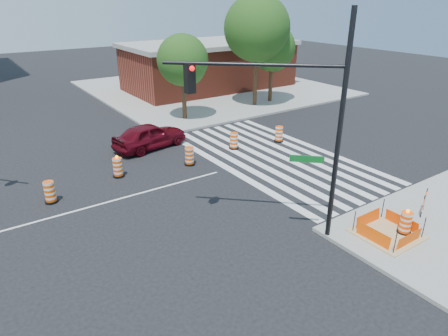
{
  "coord_description": "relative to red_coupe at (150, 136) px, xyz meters",
  "views": [
    {
      "loc": [
        -3.68,
        -16.35,
        8.69
      ],
      "look_at": [
        5.82,
        -2.42,
        1.4
      ],
      "focal_mm": 32.0,
      "sensor_mm": 36.0,
      "label": 1
    }
  ],
  "objects": [
    {
      "name": "median_drum_5",
      "position": [
        0.67,
        -3.71,
        -0.31
      ],
      "size": [
        0.6,
        0.6,
        1.02
      ],
      "color": "black",
      "rests_on": "ground"
    },
    {
      "name": "excavation_pit",
      "position": [
        3.34,
        -14.45,
        -0.57
      ],
      "size": [
        2.2,
        2.2,
        0.9
      ],
      "color": "tan",
      "rests_on": "ground"
    },
    {
      "name": "barricade",
      "position": [
        6.01,
        -14.28,
        -0.07
      ],
      "size": [
        0.82,
        0.39,
        1.03
      ],
      "rotation": [
        0.0,
        0.0,
        0.42
      ],
      "color": "#FF5205",
      "rests_on": "ground"
    },
    {
      "name": "median_drum_7",
      "position": [
        7.35,
        -3.63,
        -0.31
      ],
      "size": [
        0.6,
        0.6,
        1.02
      ],
      "color": "black",
      "rests_on": "ground"
    },
    {
      "name": "lane_centerline",
      "position": [
        -5.66,
        -5.45,
        -0.79
      ],
      "size": [
        14.0,
        0.12,
        0.01
      ],
      "primitive_type": "cube",
      "color": "silver",
      "rests_on": "ground"
    },
    {
      "name": "brick_storefront",
      "position": [
        12.34,
        12.55,
        1.53
      ],
      "size": [
        16.5,
        8.5,
        4.6
      ],
      "color": "maroon",
      "rests_on": "ground"
    },
    {
      "name": "pit_drum",
      "position": [
        3.96,
        -14.76,
        -0.2
      ],
      "size": [
        0.54,
        0.54,
        1.07
      ],
      "color": "black",
      "rests_on": "ground"
    },
    {
      "name": "red_coupe",
      "position": [
        0.0,
        0.0,
        0.0
      ],
      "size": [
        4.91,
        2.67,
        1.58
      ],
      "primitive_type": "imported",
      "rotation": [
        0.0,
        0.0,
        1.75
      ],
      "color": "#520711",
      "rests_on": "ground"
    },
    {
      "name": "sidewalk_ne",
      "position": [
        12.34,
        12.55,
        -0.72
      ],
      "size": [
        22.0,
        22.0,
        0.15
      ],
      "primitive_type": "cube",
      "color": "gray",
      "rests_on": "ground"
    },
    {
      "name": "tree_north_d",
      "position": [
        11.74,
        4.44,
        5.24
      ],
      "size": [
        5.29,
        5.29,
        8.99
      ],
      "color": "#382314",
      "rests_on": "ground"
    },
    {
      "name": "median_drum_4",
      "position": [
        -3.2,
        -3.01,
        -0.3
      ],
      "size": [
        0.6,
        0.6,
        1.18
      ],
      "color": "black",
      "rests_on": "ground"
    },
    {
      "name": "crosswalk_east",
      "position": [
        5.29,
        -5.45,
        -0.79
      ],
      "size": [
        6.75,
        13.5,
        0.01
      ],
      "color": "silver",
      "rests_on": "ground"
    },
    {
      "name": "signal_pole_se",
      "position": [
        0.17,
        -11.96,
        4.28
      ],
      "size": [
        4.72,
        4.33,
        8.28
      ],
      "rotation": [
        0.0,
        0.0,
        2.4
      ],
      "color": "black",
      "rests_on": "ground"
    },
    {
      "name": "median_drum_6",
      "position": [
        4.19,
        -3.04,
        -0.31
      ],
      "size": [
        0.6,
        0.6,
        1.02
      ],
      "color": "black",
      "rests_on": "ground"
    },
    {
      "name": "median_drum_3",
      "position": [
        -6.77,
        -3.99,
        -0.31
      ],
      "size": [
        0.6,
        0.6,
        1.02
      ],
      "color": "black",
      "rests_on": "ground"
    },
    {
      "name": "tree_north_c",
      "position": [
        4.8,
        4.2,
        3.44
      ],
      "size": [
        3.73,
        3.71,
        6.31
      ],
      "color": "#382314",
      "rests_on": "ground"
    },
    {
      "name": "ground",
      "position": [
        -5.66,
        -5.45,
        -0.79
      ],
      "size": [
        120.0,
        120.0,
        0.0
      ],
      "primitive_type": "plane",
      "color": "black",
      "rests_on": "ground"
    },
    {
      "name": "tree_north_e",
      "position": [
        13.68,
        4.72,
        3.65
      ],
      "size": [
        3.89,
        3.89,
        6.62
      ],
      "color": "#382314",
      "rests_on": "ground"
    }
  ]
}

